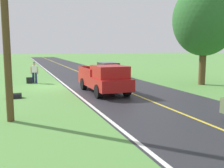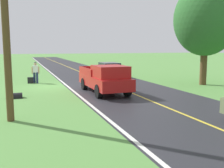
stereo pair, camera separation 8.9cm
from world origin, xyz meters
name	(u,v)px [view 1 (the left image)]	position (x,y,z in m)	size (l,w,h in m)	color
ground_plane	(52,86)	(0.00, 0.00, 0.00)	(200.00, 200.00, 0.00)	#568E42
road_surface	(108,84)	(-4.46, 0.00, 0.00)	(7.15, 120.00, 0.00)	#28282D
lane_edge_line	(66,86)	(-1.07, 0.00, 0.01)	(0.16, 117.60, 0.00)	silver
lane_centre_line	(108,84)	(-4.46, 0.00, 0.01)	(0.14, 117.60, 0.00)	gold
hitchhiker_walking	(34,71)	(1.07, -2.35, 0.98)	(0.62, 0.53, 1.75)	navy
suitcase_carried	(29,80)	(1.50, -2.31, 0.25)	(0.20, 0.46, 0.50)	black
pickup_truck_passing	(105,78)	(-2.86, 4.09, 0.97)	(2.18, 5.44, 1.82)	#B21919
tree_far_side_near	(205,19)	(-11.28, 2.98, 5.02)	(4.85, 4.85, 7.83)	brown
sedan_near_oncoming	(108,69)	(-6.09, -4.75, 0.75)	(2.00, 4.44, 1.41)	black
utility_pole_roadside	(6,29)	(2.67, 8.87, 3.61)	(0.28, 0.28, 7.22)	brown
drainage_culvert	(15,98)	(2.58, 3.92, 0.00)	(0.60, 0.60, 0.80)	black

